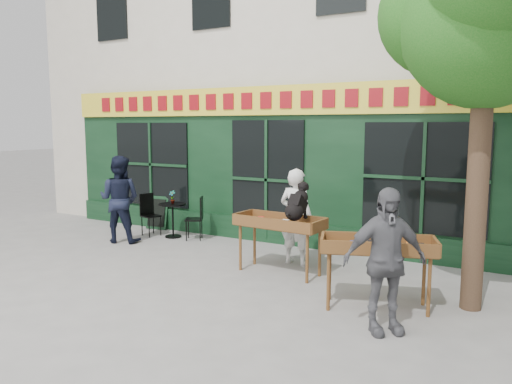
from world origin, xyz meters
TOP-DOWN VIEW (x-y plane):
  - ground at (0.00, 0.00)m, footprint 80.00×80.00m
  - building at (0.00, 5.97)m, footprint 14.00×7.26m
  - book_cart_center at (1.27, 0.45)m, footprint 1.54×0.72m
  - dog at (1.62, 0.40)m, footprint 0.38×0.62m
  - woman at (1.27, 1.10)m, footprint 0.66×0.46m
  - book_cart_right at (3.17, -0.32)m, footprint 1.62×1.09m
  - man_right at (3.47, -1.07)m, footprint 1.08×1.00m
  - bistro_table at (-2.04, 1.68)m, footprint 0.60×0.60m
  - bistro_chair_left at (-2.68, 1.60)m, footprint 0.45×0.45m
  - bistro_chair_right at (-1.42, 1.77)m, footprint 0.49×0.49m
  - potted_plant at (-2.04, 1.68)m, footprint 0.16×0.11m
  - man_left at (-2.74, 0.78)m, footprint 1.08×0.96m
  - chalkboard at (-2.95, 2.19)m, footprint 0.58×0.25m

SIDE VIEW (x-z plane):
  - ground at x=0.00m, z-range 0.00..0.00m
  - chalkboard at x=-2.95m, z-range 0.01..0.79m
  - bistro_table at x=-2.04m, z-range 0.16..0.92m
  - bistro_chair_left at x=-2.68m, z-range 0.08..1.03m
  - bistro_chair_right at x=-1.42m, z-range 0.08..1.03m
  - book_cart_center at x=1.27m, z-range 0.33..1.32m
  - book_cart_right at x=3.17m, z-range 0.33..1.32m
  - woman at x=1.27m, z-range 0.00..1.74m
  - man_right at x=3.47m, z-range 0.00..1.78m
  - potted_plant at x=-2.04m, z-range 0.77..1.06m
  - man_left at x=-2.74m, z-range 0.00..1.86m
  - dog at x=1.62m, z-range 0.99..1.59m
  - building at x=0.00m, z-range -0.03..9.97m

